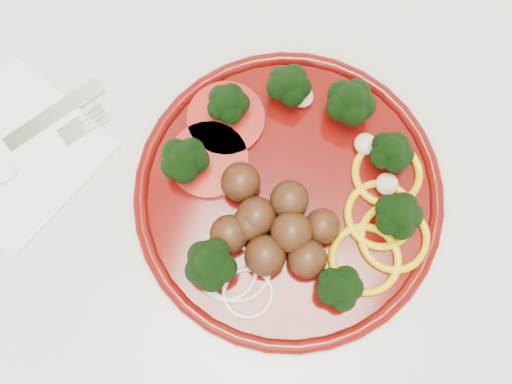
% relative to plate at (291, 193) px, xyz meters
% --- Properties ---
extents(counter, '(2.40, 0.60, 0.90)m').
position_rel_plate_xyz_m(counter, '(0.03, 0.01, -0.47)').
color(counter, beige).
rests_on(counter, ground).
extents(plate, '(0.30, 0.30, 0.06)m').
position_rel_plate_xyz_m(plate, '(0.00, 0.00, 0.00)').
color(plate, '#4D0805').
rests_on(plate, counter).
extents(napkin, '(0.19, 0.19, 0.00)m').
position_rel_plate_xyz_m(napkin, '(-0.27, -0.05, -0.02)').
color(napkin, white).
rests_on(napkin, counter).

